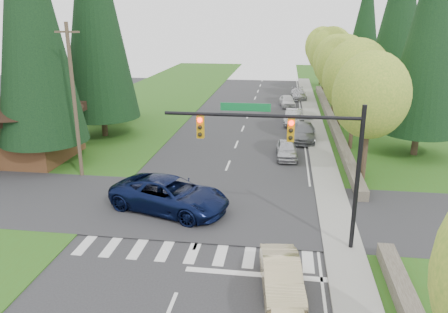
% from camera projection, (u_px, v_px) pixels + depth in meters
% --- Properties ---
extents(ground, '(120.00, 120.00, 0.00)m').
position_uv_depth(ground, '(176.00, 294.00, 16.98)').
color(ground, '#28282B').
rests_on(ground, ground).
extents(grass_east, '(14.00, 110.00, 0.06)m').
position_uv_depth(grass_east, '(400.00, 154.00, 34.09)').
color(grass_east, '#2F5516').
rests_on(grass_east, ground).
extents(grass_west, '(14.00, 110.00, 0.06)m').
position_uv_depth(grass_west, '(85.00, 141.00, 37.54)').
color(grass_west, '#2F5516').
rests_on(grass_west, ground).
extents(cross_street, '(120.00, 8.00, 0.10)m').
position_uv_depth(cross_street, '(210.00, 209.00, 24.52)').
color(cross_street, '#28282B').
rests_on(cross_street, ground).
extents(sidewalk_east, '(1.80, 80.00, 0.13)m').
position_uv_depth(sidewalk_east, '(319.00, 144.00, 36.77)').
color(sidewalk_east, gray).
rests_on(sidewalk_east, ground).
extents(curb_east, '(0.20, 80.00, 0.13)m').
position_uv_depth(curb_east, '(309.00, 143.00, 36.89)').
color(curb_east, gray).
rests_on(curb_east, ground).
extents(stone_wall_north, '(0.70, 40.00, 0.70)m').
position_uv_depth(stone_wall_north, '(331.00, 120.00, 44.00)').
color(stone_wall_north, '#4C4438').
rests_on(stone_wall_north, ground).
extents(traffic_signal, '(8.70, 0.37, 6.80)m').
position_uv_depth(traffic_signal, '(294.00, 144.00, 19.10)').
color(traffic_signal, black).
rests_on(traffic_signal, ground).
extents(brown_building, '(8.40, 8.40, 5.40)m').
position_uv_depth(brown_building, '(26.00, 118.00, 32.14)').
color(brown_building, '#4C2D19').
rests_on(brown_building, ground).
extents(utility_pole, '(1.60, 0.24, 10.00)m').
position_uv_depth(utility_pole, '(74.00, 101.00, 27.97)').
color(utility_pole, '#473828').
rests_on(utility_pole, ground).
extents(decid_tree_0, '(4.80, 4.80, 8.37)m').
position_uv_depth(decid_tree_0, '(371.00, 95.00, 27.23)').
color(decid_tree_0, '#38281C').
rests_on(decid_tree_0, ground).
extents(decid_tree_1, '(5.20, 5.20, 8.80)m').
position_uv_depth(decid_tree_1, '(356.00, 77.00, 33.75)').
color(decid_tree_1, '#38281C').
rests_on(decid_tree_1, ground).
extents(decid_tree_2, '(5.00, 5.00, 8.82)m').
position_uv_depth(decid_tree_2, '(343.00, 66.00, 40.33)').
color(decid_tree_2, '#38281C').
rests_on(decid_tree_2, ground).
extents(decid_tree_3, '(5.00, 5.00, 8.55)m').
position_uv_depth(decid_tree_3, '(336.00, 61.00, 47.00)').
color(decid_tree_3, '#38281C').
rests_on(decid_tree_3, ground).
extents(decid_tree_4, '(5.40, 5.40, 9.18)m').
position_uv_depth(decid_tree_4, '(331.00, 52.00, 53.46)').
color(decid_tree_4, '#38281C').
rests_on(decid_tree_4, ground).
extents(decid_tree_5, '(4.80, 4.80, 8.30)m').
position_uv_depth(decid_tree_5, '(325.00, 52.00, 60.24)').
color(decid_tree_5, '#38281C').
rests_on(decid_tree_5, ground).
extents(decid_tree_6, '(5.20, 5.20, 8.86)m').
position_uv_depth(decid_tree_6, '(322.00, 46.00, 66.72)').
color(decid_tree_6, '#38281C').
rests_on(decid_tree_6, ground).
extents(conifer_w_a, '(6.12, 6.12, 19.80)m').
position_uv_depth(conifer_w_a, '(29.00, 8.00, 28.58)').
color(conifer_w_a, '#38281C').
rests_on(conifer_w_a, ground).
extents(conifer_w_b, '(5.44, 5.44, 17.80)m').
position_uv_depth(conifer_w_b, '(24.00, 23.00, 33.05)').
color(conifer_w_b, '#38281C').
rests_on(conifer_w_b, ground).
extents(conifer_w_c, '(6.46, 6.46, 20.80)m').
position_uv_depth(conifer_w_c, '(94.00, 4.00, 35.83)').
color(conifer_w_c, '#38281C').
rests_on(conifer_w_c, ground).
extents(conifer_w_e, '(5.78, 5.78, 18.80)m').
position_uv_depth(conifer_w_e, '(101.00, 16.00, 42.06)').
color(conifer_w_e, '#38281C').
rests_on(conifer_w_e, ground).
extents(conifer_e_a, '(5.44, 5.44, 17.80)m').
position_uv_depth(conifer_e_a, '(432.00, 24.00, 30.96)').
color(conifer_e_a, '#38281C').
rests_on(conifer_e_a, ground).
extents(conifer_e_b, '(6.12, 6.12, 19.80)m').
position_uv_depth(conifer_e_b, '(401.00, 11.00, 43.71)').
color(conifer_e_b, '#38281C').
rests_on(conifer_e_b, ground).
extents(conifer_e_c, '(5.10, 5.10, 16.80)m').
position_uv_depth(conifer_e_c, '(365.00, 24.00, 57.50)').
color(conifer_e_c, '#38281C').
rests_on(conifer_e_c, ground).
extents(sedan_champagne, '(1.96, 4.32, 1.37)m').
position_uv_depth(sedan_champagne, '(281.00, 277.00, 16.93)').
color(sedan_champagne, beige).
rests_on(sedan_champagne, ground).
extents(suv_navy, '(7.30, 4.97, 1.86)m').
position_uv_depth(suv_navy, '(170.00, 195.00, 24.05)').
color(suv_navy, '#0A1336').
rests_on(suv_navy, ground).
extents(parked_car_a, '(1.75, 3.96, 1.33)m').
position_uv_depth(parked_car_a, '(287.00, 150.00, 33.09)').
color(parked_car_a, '#B9B9BF').
rests_on(parked_car_a, ground).
extents(parked_car_b, '(2.19, 5.05, 1.45)m').
position_uv_depth(parked_car_b, '(303.00, 132.00, 37.79)').
color(parked_car_b, slate).
rests_on(parked_car_b, ground).
extents(parked_car_c, '(1.97, 4.55, 1.46)m').
position_uv_depth(parked_car_c, '(293.00, 117.00, 43.47)').
color(parked_car_c, '#A1A2A6').
rests_on(parked_car_c, ground).
extents(parked_car_d, '(2.10, 4.15, 1.35)m').
position_uv_depth(parked_car_d, '(287.00, 101.00, 51.91)').
color(parked_car_d, silver).
rests_on(parked_car_d, ground).
extents(parked_car_e, '(2.23, 4.70, 1.32)m').
position_uv_depth(parked_car_e, '(298.00, 94.00, 56.55)').
color(parked_car_e, '#A7A8AC').
rests_on(parked_car_e, ground).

